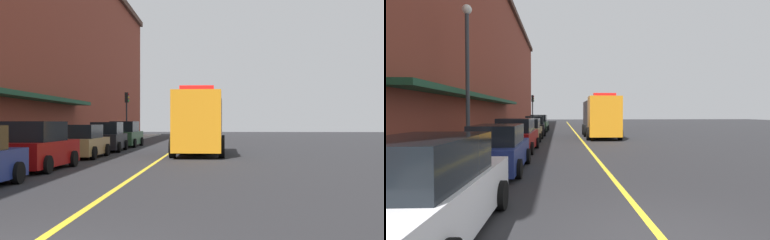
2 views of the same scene
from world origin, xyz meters
The scene contains 15 objects.
ground_plane centered at (0.00, 25.00, 0.00)m, with size 112.00×112.00×0.00m, color #232326.
sidewalk_left centered at (-6.20, 25.00, 0.07)m, with size 2.40×70.00×0.15m, color gray.
lane_center_stripe centered at (0.00, 25.00, 0.00)m, with size 0.16×70.00×0.01m, color gold.
brick_building_left centered at (-12.29, 23.99, 7.59)m, with size 10.96×64.00×15.15m.
parked_car_0 centered at (-3.90, 0.31, 0.82)m, with size 2.02×4.78×1.75m.
parked_car_1 centered at (-3.91, 6.11, 0.79)m, with size 1.98×4.37×1.69m.
parked_car_2 centered at (-4.02, 11.38, 0.84)m, with size 2.23×4.31×1.81m.
parked_car_3 centered at (-4.03, 17.33, 0.78)m, with size 2.13×4.12×1.65m.
parked_car_4 centered at (-3.94, 22.54, 0.83)m, with size 2.11×4.21×1.79m.
parked_car_5 centered at (-3.92, 27.96, 0.86)m, with size 2.16×4.52×1.85m.
utility_truck centered at (1.78, 20.03, 1.70)m, with size 2.86×7.56×3.58m.
parking_meter_0 centered at (-5.35, 23.38, 1.06)m, with size 0.14×0.18×1.33m.
parking_meter_1 centered at (-5.35, 12.03, 1.06)m, with size 0.14×0.18×1.33m.
street_lamp_left centered at (-5.95, 9.27, 4.40)m, with size 0.44×0.44×6.94m.
traffic_light_near centered at (-5.29, 35.63, 3.16)m, with size 0.38×0.36×4.30m.
Camera 2 is at (-1.74, -4.58, 2.14)m, focal length 27.31 mm.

